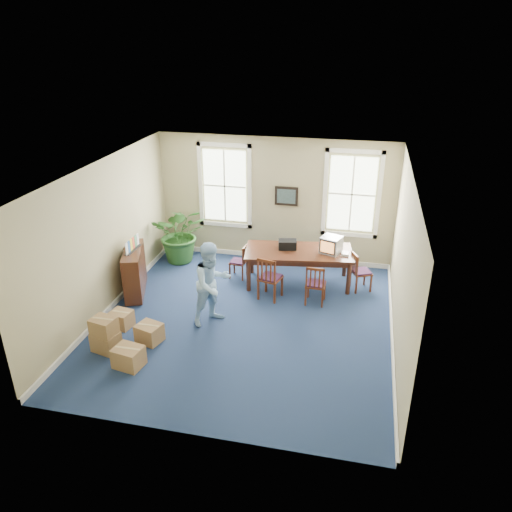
% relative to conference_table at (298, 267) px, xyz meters
% --- Properties ---
extents(floor, '(6.50, 6.50, 0.00)m').
position_rel_conference_table_xyz_m(floor, '(-0.82, -1.97, -0.42)').
color(floor, navy).
rests_on(floor, ground).
extents(ceiling, '(6.50, 6.50, 0.00)m').
position_rel_conference_table_xyz_m(ceiling, '(-0.82, -1.97, 2.78)').
color(ceiling, white).
rests_on(ceiling, ground).
extents(wall_back, '(6.50, 0.00, 6.50)m').
position_rel_conference_table_xyz_m(wall_back, '(-0.82, 1.28, 1.18)').
color(wall_back, tan).
rests_on(wall_back, ground).
extents(wall_front, '(6.50, 0.00, 6.50)m').
position_rel_conference_table_xyz_m(wall_front, '(-0.82, -5.22, 1.18)').
color(wall_front, tan).
rests_on(wall_front, ground).
extents(wall_left, '(0.00, 6.50, 6.50)m').
position_rel_conference_table_xyz_m(wall_left, '(-3.82, -1.97, 1.18)').
color(wall_left, tan).
rests_on(wall_left, ground).
extents(wall_right, '(0.00, 6.50, 6.50)m').
position_rel_conference_table_xyz_m(wall_right, '(2.18, -1.97, 1.18)').
color(wall_right, tan).
rests_on(wall_right, ground).
extents(baseboard_back, '(6.00, 0.04, 0.12)m').
position_rel_conference_table_xyz_m(baseboard_back, '(-0.82, 1.25, -0.36)').
color(baseboard_back, white).
rests_on(baseboard_back, ground).
extents(baseboard_left, '(0.04, 6.50, 0.12)m').
position_rel_conference_table_xyz_m(baseboard_left, '(-3.79, -1.97, -0.36)').
color(baseboard_left, white).
rests_on(baseboard_left, ground).
extents(baseboard_right, '(0.04, 6.50, 0.12)m').
position_rel_conference_table_xyz_m(baseboard_right, '(2.15, -1.97, -0.36)').
color(baseboard_right, white).
rests_on(baseboard_right, ground).
extents(window_left, '(1.40, 0.12, 2.20)m').
position_rel_conference_table_xyz_m(window_left, '(-2.12, 1.26, 1.48)').
color(window_left, white).
rests_on(window_left, ground).
extents(window_right, '(1.40, 0.12, 2.20)m').
position_rel_conference_table_xyz_m(window_right, '(1.08, 1.26, 1.48)').
color(window_right, white).
rests_on(window_right, ground).
extents(wall_picture, '(0.58, 0.06, 0.48)m').
position_rel_conference_table_xyz_m(wall_picture, '(-0.52, 1.23, 1.33)').
color(wall_picture, black).
rests_on(wall_picture, ground).
extents(conference_table, '(2.62, 1.48, 0.85)m').
position_rel_conference_table_xyz_m(conference_table, '(0.00, 0.00, 0.00)').
color(conference_table, '#422013').
rests_on(conference_table, ground).
extents(crt_tv, '(0.56, 0.59, 0.39)m').
position_rel_conference_table_xyz_m(crt_tv, '(0.73, 0.06, 0.62)').
color(crt_tv, '#B7B7BC').
rests_on(crt_tv, conference_table).
extents(game_console, '(0.17, 0.21, 0.05)m').
position_rel_conference_table_xyz_m(game_console, '(1.07, -0.00, 0.45)').
color(game_console, white).
rests_on(game_console, conference_table).
extents(equipment_bag, '(0.47, 0.35, 0.21)m').
position_rel_conference_table_xyz_m(equipment_bag, '(-0.28, 0.06, 0.53)').
color(equipment_bag, black).
rests_on(equipment_bag, conference_table).
extents(chair_near_left, '(0.56, 0.56, 1.04)m').
position_rel_conference_table_xyz_m(chair_near_left, '(-0.51, -0.85, 0.09)').
color(chair_near_left, maroon).
rests_on(chair_near_left, ground).
extents(chair_near_right, '(0.44, 0.44, 0.94)m').
position_rel_conference_table_xyz_m(chair_near_right, '(0.51, -0.85, 0.05)').
color(chair_near_right, maroon).
rests_on(chair_near_right, ground).
extents(chair_end_left, '(0.41, 0.41, 0.84)m').
position_rel_conference_table_xyz_m(chair_end_left, '(-1.47, 0.00, -0.00)').
color(chair_end_left, maroon).
rests_on(chair_end_left, ground).
extents(chair_end_right, '(0.55, 0.55, 0.93)m').
position_rel_conference_table_xyz_m(chair_end_right, '(1.47, 0.00, 0.04)').
color(chair_end_right, maroon).
rests_on(chair_end_right, ground).
extents(man, '(1.06, 1.09, 1.76)m').
position_rel_conference_table_xyz_m(man, '(-1.47, -2.09, 0.46)').
color(man, '#9DC9EF').
rests_on(man, ground).
extents(credenza, '(0.80, 1.38, 1.05)m').
position_rel_conference_table_xyz_m(credenza, '(-3.57, -1.28, 0.10)').
color(credenza, '#422013').
rests_on(credenza, ground).
extents(brochure_rack, '(0.23, 0.69, 0.30)m').
position_rel_conference_table_xyz_m(brochure_rack, '(-3.55, -1.28, 0.77)').
color(brochure_rack, '#99999E').
rests_on(brochure_rack, credenza).
extents(potted_plant, '(1.62, 1.49, 1.53)m').
position_rel_conference_table_xyz_m(potted_plant, '(-3.14, 0.60, 0.34)').
color(potted_plant, '#24521D').
rests_on(potted_plant, ground).
extents(cardboard_boxes, '(1.57, 1.57, 0.73)m').
position_rel_conference_table_xyz_m(cardboard_boxes, '(-2.97, -3.42, -0.06)').
color(cardboard_boxes, '#A67B4D').
rests_on(cardboard_boxes, ground).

